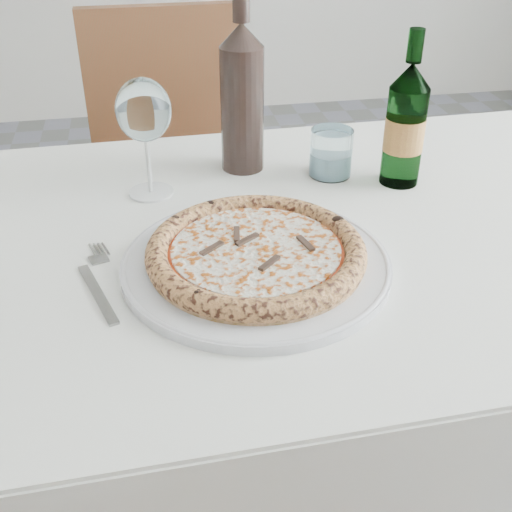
% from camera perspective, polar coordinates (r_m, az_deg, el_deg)
% --- Properties ---
extents(dining_table, '(1.40, 0.85, 0.76)m').
position_cam_1_polar(dining_table, '(1.02, -1.05, -2.43)').
color(dining_table, brown).
rests_on(dining_table, floor).
extents(chair_far, '(0.42, 0.42, 0.93)m').
position_cam_1_polar(chair_far, '(1.71, -7.29, 7.46)').
color(chair_far, brown).
rests_on(chair_far, floor).
extents(plate, '(0.37, 0.37, 0.02)m').
position_cam_1_polar(plate, '(0.88, 0.00, -0.62)').
color(plate, silver).
rests_on(plate, dining_table).
extents(pizza, '(0.30, 0.30, 0.03)m').
position_cam_1_polar(pizza, '(0.87, -0.00, 0.35)').
color(pizza, tan).
rests_on(pizza, plate).
extents(fork, '(0.06, 0.20, 0.00)m').
position_cam_1_polar(fork, '(0.88, -13.87, -2.29)').
color(fork, gray).
rests_on(fork, dining_table).
extents(wine_glass, '(0.09, 0.09, 0.20)m').
position_cam_1_polar(wine_glass, '(1.04, -9.96, 12.44)').
color(wine_glass, silver).
rests_on(wine_glass, dining_table).
extents(tumbler, '(0.07, 0.07, 0.08)m').
position_cam_1_polar(tumbler, '(1.14, 6.66, 8.84)').
color(tumbler, white).
rests_on(tumbler, dining_table).
extents(beer_bottle, '(0.07, 0.07, 0.26)m').
position_cam_1_polar(beer_bottle, '(1.11, 13.12, 11.27)').
color(beer_bottle, '#38693C').
rests_on(beer_bottle, dining_table).
extents(wine_bottle, '(0.08, 0.08, 0.31)m').
position_cam_1_polar(wine_bottle, '(1.13, -1.25, 13.98)').
color(wine_bottle, black).
rests_on(wine_bottle, dining_table).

